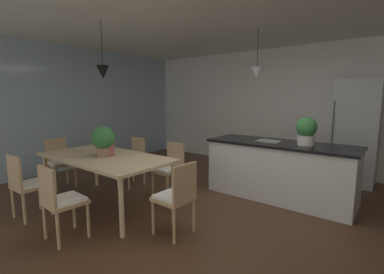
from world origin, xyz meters
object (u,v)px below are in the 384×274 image
Objects in this scene: chair_kitchen_end at (177,196)px; vase_on_dining_table at (111,149)px; chair_far_left at (133,160)px; chair_near_right at (61,200)px; chair_near_left at (27,184)px; refrigerator at (356,132)px; kitchen_island at (279,170)px; potted_plant_on_table at (103,140)px; dining_table at (105,160)px; chair_window_end at (60,161)px; chair_far_right at (170,168)px; potted_plant_on_island at (306,130)px.

chair_kitchen_end is 1.37m from vase_on_dining_table.
chair_far_left and chair_near_right have the same top height.
chair_near_left is 0.45× the size of refrigerator.
chair_near_left is 0.39× the size of kitchen_island.
potted_plant_on_table is (0.48, 0.86, 0.53)m from chair_near_left.
refrigerator is at bearing 52.63° from vase_on_dining_table.
chair_window_end is at bearing 179.89° from dining_table.
chair_near_left is 1.00× the size of chair_near_right.
kitchen_island is (2.35, 2.80, -0.01)m from chair_near_left.
potted_plant_on_table is at bearing -179.01° from chair_kitchen_end.
vase_on_dining_table is (0.55, 0.94, 0.39)m from chair_near_left.
chair_near_left is at bearing -125.92° from refrigerator.
chair_window_end is at bearing -154.53° from chair_far_right.
chair_near_right is 3.39m from potted_plant_on_island.
chair_kitchen_end is 2.20m from potted_plant_on_island.
potted_plant_on_table is at bearing -127.41° from refrigerator.
chair_near_left is (-0.46, -0.89, -0.22)m from dining_table.
chair_far_right is 1.00× the size of chair_kitchen_end.
potted_plant_on_table is 0.17m from vase_on_dining_table.
kitchen_island reaches higher than chair_far_right.
chair_window_end is 4.01× the size of vase_on_dining_table.
chair_near_left is at bearing -154.44° from chair_kitchen_end.
chair_near_right is at bearing 0.00° from chair_near_left.
kitchen_island is 1.16× the size of refrigerator.
kitchen_island reaches higher than chair_kitchen_end.
kitchen_island is (1.43, 2.80, -0.01)m from chair_near_right.
potted_plant_on_island is at bearing 40.68° from potted_plant_on_table.
potted_plant_on_table is at bearing -129.12° from vase_on_dining_table.
chair_far_left and chair_kitchen_end have the same top height.
potted_plant_on_island is at bearing 45.66° from chair_near_left.
chair_near_right is at bearing -62.69° from chair_far_left.
vase_on_dining_table reaches higher than kitchen_island.
chair_window_end is at bearing -149.95° from kitchen_island.
chair_far_right is 4.01× the size of vase_on_dining_table.
refrigerator is at bearing 62.79° from chair_near_right.
potted_plant_on_island is at bearing 27.43° from chair_window_end.
potted_plant_on_island is 2.97m from potted_plant_on_table.
chair_window_end is 1.00× the size of chair_near_right.
chair_far_left is at bearing 154.35° from chair_kitchen_end.
potted_plant_on_table is at bearing -46.59° from dining_table.
chair_far_left is at bearing 122.88° from vase_on_dining_table.
dining_table is 3.00m from potted_plant_on_island.
chair_far_left is at bearing 180.00° from chair_far_right.
refrigerator reaches higher than chair_far_right.
chair_window_end is 1.52m from potted_plant_on_table.
potted_plant_on_table is (-1.87, -1.93, 0.54)m from kitchen_island.
chair_near_right reaches higher than dining_table.
refrigerator is at bearing 49.16° from chair_far_right.
chair_window_end and chair_kitchen_end have the same top height.
potted_plant_on_table reaches higher than vase_on_dining_table.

